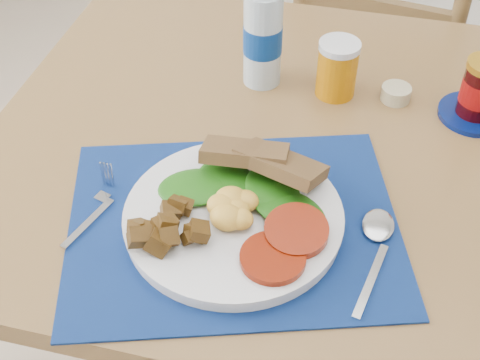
% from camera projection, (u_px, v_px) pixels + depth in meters
% --- Properties ---
extents(table, '(1.40, 0.90, 0.75)m').
position_uv_depth(table, '(399.00, 193.00, 1.14)').
color(table, brown).
rests_on(table, ground).
extents(chair_far, '(0.47, 0.46, 1.13)m').
position_uv_depth(chair_far, '(379.00, 39.00, 1.68)').
color(chair_far, brown).
rests_on(chair_far, ground).
extents(placemat, '(0.57, 0.50, 0.00)m').
position_uv_depth(placemat, '(233.00, 224.00, 0.97)').
color(placemat, black).
rests_on(placemat, table).
extents(breakfast_plate, '(0.31, 0.31, 0.08)m').
position_uv_depth(breakfast_plate, '(228.00, 214.00, 0.96)').
color(breakfast_plate, silver).
rests_on(breakfast_plate, placemat).
extents(fork, '(0.04, 0.16, 0.00)m').
position_uv_depth(fork, '(97.00, 206.00, 0.99)').
color(fork, '#B2B5BA').
rests_on(fork, placemat).
extents(spoon, '(0.05, 0.20, 0.01)m').
position_uv_depth(spoon, '(376.00, 241.00, 0.94)').
color(spoon, '#B2B5BA').
rests_on(spoon, placemat).
extents(water_bottle, '(0.07, 0.07, 0.24)m').
position_uv_depth(water_bottle, '(263.00, 31.00, 1.17)').
color(water_bottle, '#ADBFCC').
rests_on(water_bottle, table).
extents(juice_glass, '(0.07, 0.07, 0.10)m').
position_uv_depth(juice_glass, '(337.00, 70.00, 1.18)').
color(juice_glass, '#BA6C04').
rests_on(juice_glass, table).
extents(ramekin, '(0.05, 0.05, 0.03)m').
position_uv_depth(ramekin, '(396.00, 93.00, 1.19)').
color(ramekin, tan).
rests_on(ramekin, table).
extents(jam_on_saucer, '(0.12, 0.12, 0.11)m').
position_uv_depth(jam_on_saucer, '(480.00, 93.00, 1.13)').
color(jam_on_saucer, '#051352').
rests_on(jam_on_saucer, table).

